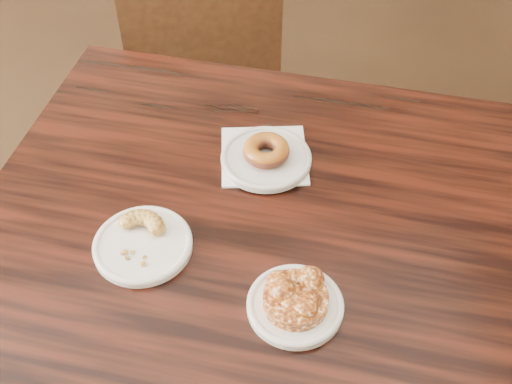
{
  "coord_description": "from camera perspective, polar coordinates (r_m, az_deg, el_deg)",
  "views": [
    {
      "loc": [
        0.22,
        -0.65,
        1.64
      ],
      "look_at": [
        0.28,
        0.13,
        0.8
      ],
      "focal_mm": 45.0,
      "sensor_mm": 36.0,
      "label": 1
    }
  ],
  "objects": [
    {
      "name": "glazed_donut",
      "position": [
        1.24,
        0.92,
        3.71
      ],
      "size": [
        0.09,
        0.09,
        0.03
      ],
      "primitive_type": "torus",
      "color": "brown",
      "rests_on": "plate_donut"
    },
    {
      "name": "napkin",
      "position": [
        1.28,
        0.72,
        3.25
      ],
      "size": [
        0.18,
        0.18,
        0.0
      ],
      "primitive_type": "cube",
      "rotation": [
        0.0,
        0.0,
        -0.04
      ],
      "color": "white",
      "rests_on": "cafe_table"
    },
    {
      "name": "cafe_table",
      "position": [
        1.45,
        -1.24,
        -13.43
      ],
      "size": [
        1.24,
        1.24,
        0.75
      ],
      "primitive_type": "cube",
      "rotation": [
        0.0,
        0.0,
        -0.31
      ],
      "color": "black",
      "rests_on": "floor"
    },
    {
      "name": "plate_donut",
      "position": [
        1.26,
        0.91,
        2.98
      ],
      "size": [
        0.18,
        0.18,
        0.01
      ],
      "primitive_type": "cylinder",
      "color": "silver",
      "rests_on": "napkin"
    },
    {
      "name": "plate_fritter",
      "position": [
        1.05,
        3.49,
        -10.05
      ],
      "size": [
        0.16,
        0.16,
        0.01
      ],
      "primitive_type": "cylinder",
      "color": "white",
      "rests_on": "cafe_table"
    },
    {
      "name": "chair_far",
      "position": [
        2.08,
        -5.3,
        12.19
      ],
      "size": [
        0.54,
        0.54,
        0.9
      ],
      "primitive_type": null,
      "rotation": [
        0.0,
        0.0,
        3.28
      ],
      "color": "black",
      "rests_on": "floor"
    },
    {
      "name": "cruller_fragment",
      "position": [
        1.12,
        -10.16,
        -4.04
      ],
      "size": [
        0.11,
        0.11,
        0.03
      ],
      "primitive_type": null,
      "color": "brown",
      "rests_on": "plate_cruller"
    },
    {
      "name": "plate_cruller",
      "position": [
        1.14,
        -10.02,
        -4.68
      ],
      "size": [
        0.17,
        0.17,
        0.01
      ],
      "primitive_type": "cylinder",
      "color": "white",
      "rests_on": "cafe_table"
    },
    {
      "name": "apple_fritter",
      "position": [
        1.03,
        3.55,
        -9.35
      ],
      "size": [
        0.15,
        0.15,
        0.03
      ],
      "primitive_type": null,
      "color": "#421707",
      "rests_on": "plate_fritter"
    }
  ]
}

